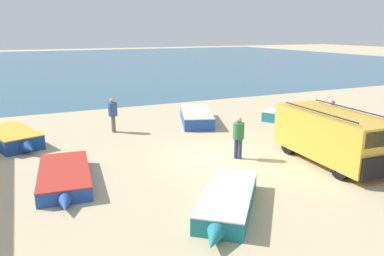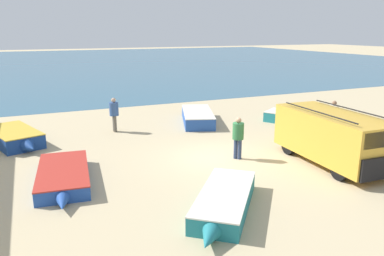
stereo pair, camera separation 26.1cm
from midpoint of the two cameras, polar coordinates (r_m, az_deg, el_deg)
name	(u,v)px [view 1 (the left image)]	position (r m, az deg, el deg)	size (l,w,h in m)	color
ground_plane	(220,158)	(15.53, 3.80, -4.60)	(200.00, 200.00, 0.00)	tan
sea_water	(67,63)	(65.45, -18.63, 9.43)	(120.00, 80.00, 0.01)	#33607A
parked_van	(332,135)	(15.62, 20.15, -1.06)	(2.26, 5.09, 2.16)	gold
fishing_rowboat_0	(64,177)	(13.69, -19.38, -7.04)	(2.06, 4.66, 0.49)	#234CA3
fishing_rowboat_1	(196,116)	(21.46, 0.23, 1.80)	(2.85, 4.93, 0.67)	#234CA3
fishing_rowboat_2	(13,138)	(19.02, -25.95, -1.39)	(2.70, 4.43, 0.68)	navy
fishing_rowboat_3	(298,118)	(21.98, 15.55, 1.46)	(3.23, 4.20, 0.59)	#1E757F
fishing_rowboat_4	(227,202)	(11.13, 4.69, -11.14)	(3.49, 4.02, 0.55)	#1E757F
fisherman_0	(332,114)	(19.81, 20.14, 1.95)	(0.47, 0.47, 1.77)	#38383D
fisherman_1	(113,112)	(19.62, -12.35, 2.41)	(0.47, 0.47, 1.78)	#5B564C
fisherman_2	(238,134)	(15.25, 6.61, -0.93)	(0.46, 0.46, 1.74)	navy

